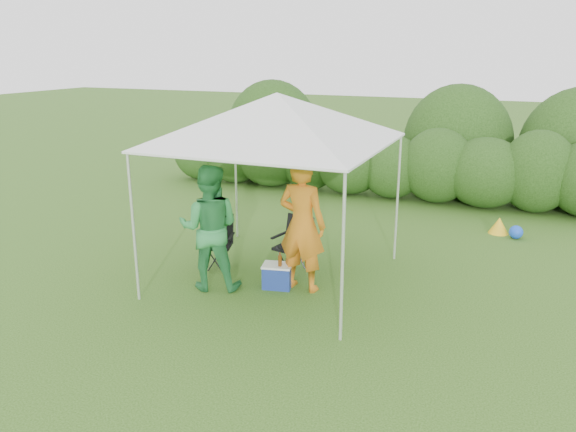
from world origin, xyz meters
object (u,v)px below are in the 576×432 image
at_px(canopy, 277,119).
at_px(cooler, 277,276).
at_px(chair_left, 218,238).
at_px(man, 302,225).
at_px(chair_right, 295,240).
at_px(woman, 210,228).

distance_m(canopy, cooler, 2.31).
height_order(chair_left, man, man).
height_order(chair_right, woman, woman).
xyz_separation_m(woman, cooler, (0.91, 0.37, -0.75)).
bearing_deg(canopy, cooler, -66.99).
bearing_deg(cooler, man, 5.32).
bearing_deg(man, chair_left, -7.02).
distance_m(canopy, man, 1.57).
distance_m(chair_left, cooler, 1.37).
bearing_deg(chair_left, chair_right, -2.96).
bearing_deg(chair_right, woman, -114.85).
height_order(chair_left, woman, woman).
height_order(canopy, cooler, canopy).
xyz_separation_m(chair_right, woman, (-0.88, -1.14, 0.44)).
xyz_separation_m(canopy, cooler, (0.15, -0.36, -2.28)).
bearing_deg(chair_right, chair_left, -152.60).
xyz_separation_m(canopy, woman, (-0.76, -0.72, -1.53)).
distance_m(man, cooler, 0.88).
bearing_deg(canopy, chair_right, 74.10).
bearing_deg(canopy, man, -26.32).
xyz_separation_m(canopy, chair_left, (-1.11, 0.09, -1.99)).
height_order(canopy, woman, canopy).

